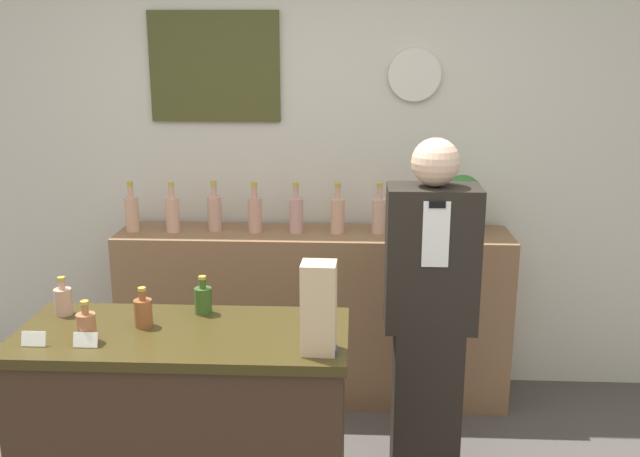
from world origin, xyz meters
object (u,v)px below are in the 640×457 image
(tape_dispenser, at_px, (325,347))
(shopkeeper, at_px, (429,315))
(paper_bag, at_px, (319,308))
(potted_plant, at_px, (462,203))

(tape_dispenser, bearing_deg, shopkeeper, 57.47)
(paper_bag, distance_m, tape_dispenser, 0.15)
(potted_plant, distance_m, tape_dispenser, 1.63)
(potted_plant, height_order, tape_dispenser, potted_plant)
(tape_dispenser, bearing_deg, paper_bag, 153.63)
(potted_plant, height_order, paper_bag, potted_plant)
(paper_bag, bearing_deg, shopkeeper, 55.62)
(paper_bag, bearing_deg, potted_plant, 63.94)
(shopkeeper, xyz_separation_m, tape_dispenser, (-0.45, -0.70, 0.15))
(shopkeeper, bearing_deg, tape_dispenser, -122.53)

